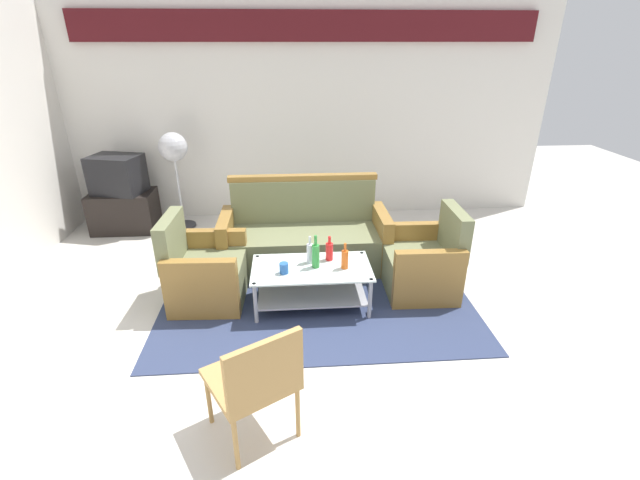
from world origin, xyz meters
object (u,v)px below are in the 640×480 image
at_px(tv_stand, 125,211).
at_px(wicker_chair, 256,378).
at_px(bottle_orange, 345,259).
at_px(television, 117,174).
at_px(bottle_clear, 310,253).
at_px(pedestal_fan, 174,153).
at_px(armchair_left, 205,273).
at_px(armchair_right, 423,264).
at_px(bottle_green, 316,255).
at_px(bottle_red, 329,251).
at_px(couch, 305,239).
at_px(cup, 284,268).
at_px(coffee_table, 312,280).

bearing_deg(tv_stand, wicker_chair, -61.11).
bearing_deg(bottle_orange, television, 142.34).
xyz_separation_m(bottle_clear, pedestal_fan, (-1.62, 1.96, 0.50)).
relative_size(armchair_left, pedestal_fan, 0.67).
relative_size(armchair_right, tv_stand, 1.06).
bearing_deg(bottle_clear, pedestal_fan, 129.55).
bearing_deg(bottle_orange, bottle_green, 170.99).
bearing_deg(armchair_right, bottle_orange, 108.48).
xyz_separation_m(bottle_green, bottle_red, (0.14, 0.14, -0.03)).
xyz_separation_m(couch, wicker_chair, (-0.39, -2.35, 0.18)).
height_order(bottle_clear, pedestal_fan, pedestal_fan).
relative_size(armchair_right, bottle_green, 2.68).
distance_m(bottle_red, tv_stand, 3.16).
relative_size(armchair_left, bottle_green, 2.68).
bearing_deg(armchair_right, bottle_clear, 97.15).
height_order(bottle_red, cup, bottle_red).
bearing_deg(armchair_left, bottle_orange, 82.56).
height_order(armchair_left, bottle_green, armchair_left).
distance_m(couch, bottle_clear, 0.76).
distance_m(armchair_left, coffee_table, 1.03).
bearing_deg(bottle_green, bottle_red, 44.61).
xyz_separation_m(bottle_clear, tv_stand, (-2.35, 1.91, -0.25)).
bearing_deg(bottle_clear, bottle_green, -64.01).
bearing_deg(armchair_right, pedestal_fan, 57.38).
xyz_separation_m(armchair_left, television, (-1.34, 1.82, 0.47)).
height_order(armchair_left, armchair_right, same).
bearing_deg(coffee_table, pedestal_fan, 128.33).
xyz_separation_m(armchair_right, pedestal_fan, (-2.75, 1.85, 0.73)).
xyz_separation_m(coffee_table, cup, (-0.25, -0.09, 0.19)).
height_order(coffee_table, bottle_orange, bottle_orange).
relative_size(bottle_green, television, 0.46).
height_order(coffee_table, pedestal_fan, pedestal_fan).
height_order(tv_stand, wicker_chair, wicker_chair).
xyz_separation_m(couch, bottle_red, (0.21, -0.69, 0.19)).
xyz_separation_m(coffee_table, wicker_chair, (-0.41, -1.51, 0.22)).
relative_size(couch, bottle_clear, 6.75).
bearing_deg(cup, bottle_orange, 5.48).
distance_m(bottle_red, cup, 0.49).
bearing_deg(television, cup, 149.14).
distance_m(couch, bottle_green, 0.86).
bearing_deg(bottle_orange, armchair_left, 170.08).
distance_m(couch, wicker_chair, 2.38).
distance_m(pedestal_fan, wicker_chair, 3.81).
bearing_deg(armchair_right, cup, 103.86).
bearing_deg(television, tv_stand, 90.00).
bearing_deg(bottle_clear, armchair_right, 5.91).
distance_m(bottle_clear, bottle_orange, 0.34).
relative_size(armchair_right, bottle_clear, 3.19).
bearing_deg(tv_stand, bottle_green, -39.96).
bearing_deg(armchair_right, armchair_left, 91.90).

